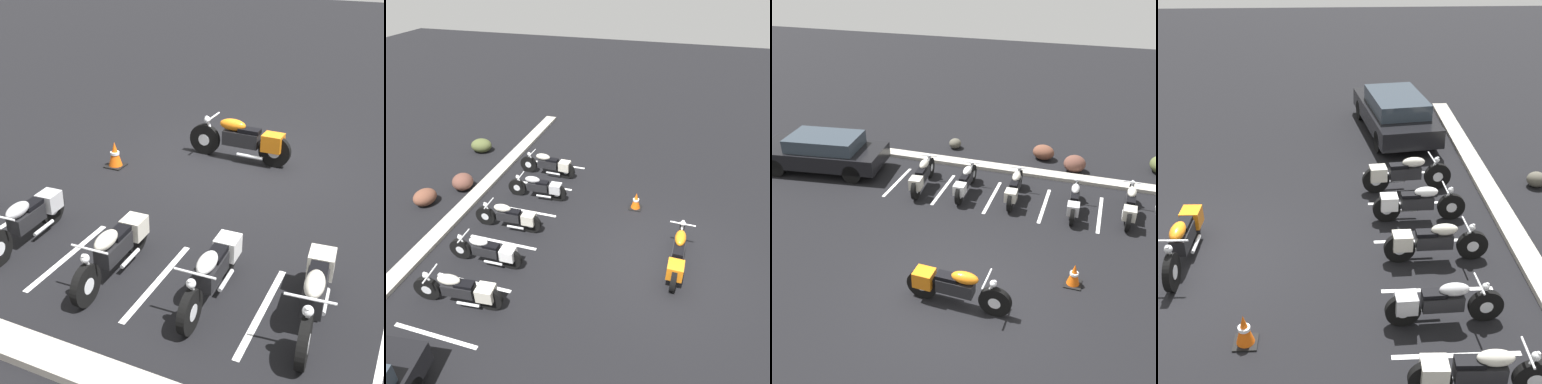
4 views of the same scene
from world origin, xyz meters
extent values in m
plane|color=black|center=(0.00, 0.00, 0.00)|extent=(60.00, 60.00, 0.00)
cylinder|color=black|center=(0.92, -0.29, 0.36)|extent=(0.73, 0.15, 0.72)
cylinder|color=silver|center=(0.92, -0.29, 0.36)|extent=(0.28, 0.14, 0.27)
cylinder|color=black|center=(-0.78, -0.25, 0.36)|extent=(0.73, 0.15, 0.72)
cylinder|color=silver|center=(-0.78, -0.25, 0.36)|extent=(0.28, 0.14, 0.27)
cube|color=black|center=(0.02, -0.27, 0.53)|extent=(0.84, 0.33, 0.33)
ellipsoid|color=orange|center=(0.23, -0.28, 0.82)|extent=(0.62, 0.30, 0.26)
cube|color=black|center=(-0.17, -0.27, 0.74)|extent=(0.49, 0.27, 0.09)
cube|color=orange|center=(-0.72, -0.25, 0.56)|extent=(0.45, 0.41, 0.37)
cylinder|color=silver|center=(0.79, -0.29, 0.65)|extent=(0.29, 0.07, 0.58)
cylinder|color=silver|center=(0.72, -0.29, 0.93)|extent=(0.06, 0.68, 0.04)
sphere|color=silver|center=(0.86, -0.29, 0.84)|extent=(0.15, 0.15, 0.15)
cylinder|color=silver|center=(-0.25, -0.11, 0.20)|extent=(0.60, 0.09, 0.08)
cylinder|color=black|center=(-2.86, 5.39, 0.34)|extent=(0.18, 0.68, 0.67)
cylinder|color=silver|center=(-2.86, 5.39, 0.34)|extent=(0.15, 0.27, 0.25)
cylinder|color=black|center=(-2.71, 3.82, 0.34)|extent=(0.18, 0.68, 0.67)
cylinder|color=silver|center=(-2.71, 3.82, 0.34)|extent=(0.15, 0.27, 0.25)
cube|color=black|center=(-2.78, 4.55, 0.49)|extent=(0.36, 0.80, 0.30)
ellipsoid|color=beige|center=(-2.80, 4.75, 0.76)|extent=(0.32, 0.59, 0.24)
cube|color=black|center=(-2.76, 4.38, 0.69)|extent=(0.28, 0.47, 0.08)
cube|color=beige|center=(-2.71, 3.87, 0.52)|extent=(0.40, 0.44, 0.35)
cylinder|color=silver|center=(-2.85, 5.26, 0.60)|extent=(0.09, 0.27, 0.54)
cylinder|color=silver|center=(-2.84, 5.20, 0.86)|extent=(0.63, 0.10, 0.04)
sphere|color=silver|center=(-2.85, 5.33, 0.78)|extent=(0.14, 0.14, 0.14)
cylinder|color=silver|center=(-2.90, 4.28, 0.18)|extent=(0.12, 0.56, 0.07)
cylinder|color=black|center=(-1.35, 5.41, 0.31)|extent=(0.13, 0.63, 0.63)
cylinder|color=silver|center=(-1.35, 5.41, 0.31)|extent=(0.13, 0.24, 0.24)
cylinder|color=black|center=(-1.32, 3.94, 0.31)|extent=(0.13, 0.63, 0.63)
cylinder|color=silver|center=(-1.32, 3.94, 0.31)|extent=(0.13, 0.24, 0.24)
cube|color=black|center=(-1.33, 4.63, 0.46)|extent=(0.28, 0.73, 0.29)
ellipsoid|color=white|center=(-1.34, 4.82, 0.71)|extent=(0.26, 0.54, 0.23)
cube|color=black|center=(-1.33, 4.47, 0.65)|extent=(0.24, 0.42, 0.08)
cube|color=white|center=(-1.32, 3.99, 0.49)|extent=(0.35, 0.39, 0.32)
cylinder|color=silver|center=(-1.35, 5.30, 0.56)|extent=(0.06, 0.25, 0.51)
cylinder|color=silver|center=(-1.35, 5.24, 0.81)|extent=(0.59, 0.05, 0.03)
sphere|color=silver|center=(-1.35, 5.37, 0.73)|extent=(0.13, 0.13, 0.13)
cylinder|color=silver|center=(-1.46, 4.39, 0.17)|extent=(0.08, 0.52, 0.07)
cylinder|color=black|center=(0.21, 5.51, 0.31)|extent=(0.13, 0.63, 0.63)
cylinder|color=silver|center=(0.21, 5.51, 0.31)|extent=(0.13, 0.24, 0.24)
cylinder|color=black|center=(0.26, 4.03, 0.31)|extent=(0.13, 0.63, 0.63)
cylinder|color=silver|center=(0.26, 4.03, 0.31)|extent=(0.13, 0.24, 0.24)
cube|color=black|center=(0.24, 4.72, 0.46)|extent=(0.29, 0.73, 0.29)
ellipsoid|color=beige|center=(0.23, 4.91, 0.72)|extent=(0.26, 0.54, 0.23)
cube|color=black|center=(0.24, 4.56, 0.65)|extent=(0.24, 0.43, 0.08)
cube|color=beige|center=(0.26, 4.08, 0.49)|extent=(0.35, 0.39, 0.32)
cylinder|color=silver|center=(0.22, 5.40, 0.56)|extent=(0.06, 0.25, 0.51)
cylinder|color=silver|center=(0.22, 5.34, 0.81)|extent=(0.59, 0.05, 0.03)
sphere|color=silver|center=(0.22, 5.46, 0.73)|extent=(0.13, 0.13, 0.13)
cylinder|color=silver|center=(0.11, 4.48, 0.17)|extent=(0.08, 0.53, 0.07)
cylinder|color=black|center=(2.03, 5.29, 0.31)|extent=(0.14, 0.62, 0.61)
cylinder|color=silver|center=(2.03, 5.29, 0.31)|extent=(0.13, 0.24, 0.23)
cylinder|color=black|center=(2.10, 3.85, 0.31)|extent=(0.14, 0.62, 0.61)
cylinder|color=silver|center=(2.10, 3.85, 0.31)|extent=(0.13, 0.24, 0.23)
cube|color=black|center=(2.07, 4.53, 0.45)|extent=(0.29, 0.72, 0.28)
ellipsoid|color=#B7B7BC|center=(2.06, 4.71, 0.70)|extent=(0.26, 0.53, 0.22)
cube|color=black|center=(2.08, 4.37, 0.63)|extent=(0.24, 0.42, 0.07)
cube|color=#B7B7BC|center=(2.10, 3.90, 0.47)|extent=(0.35, 0.39, 0.32)
cylinder|color=silver|center=(2.04, 5.18, 0.55)|extent=(0.07, 0.24, 0.49)
cylinder|color=silver|center=(2.04, 5.12, 0.79)|extent=(0.58, 0.06, 0.03)
sphere|color=silver|center=(2.04, 5.24, 0.71)|extent=(0.13, 0.13, 0.13)
cylinder|color=silver|center=(1.95, 4.29, 0.17)|extent=(0.09, 0.51, 0.06)
cylinder|color=black|center=(3.66, 5.56, 0.32)|extent=(0.14, 0.65, 0.65)
cylinder|color=silver|center=(3.66, 5.56, 0.32)|extent=(0.13, 0.25, 0.25)
cylinder|color=black|center=(3.61, 4.05, 0.32)|extent=(0.14, 0.65, 0.65)
cylinder|color=silver|center=(3.61, 4.05, 0.32)|extent=(0.13, 0.25, 0.25)
cube|color=black|center=(3.63, 4.76, 0.47)|extent=(0.30, 0.75, 0.29)
ellipsoid|color=beige|center=(3.64, 4.95, 0.74)|extent=(0.27, 0.56, 0.24)
cube|color=black|center=(3.63, 4.59, 0.67)|extent=(0.25, 0.44, 0.08)
cube|color=beige|center=(3.61, 4.09, 0.50)|extent=(0.36, 0.40, 0.33)
cylinder|color=silver|center=(3.66, 5.45, 0.58)|extent=(0.07, 0.26, 0.52)
cylinder|color=silver|center=(3.65, 5.39, 0.83)|extent=(0.61, 0.05, 0.04)
sphere|color=silver|center=(3.66, 5.52, 0.75)|extent=(0.14, 0.14, 0.14)
cylinder|color=silver|center=(3.49, 4.52, 0.18)|extent=(0.09, 0.54, 0.07)
cylinder|color=black|center=(-7.89, 3.78, 0.32)|extent=(0.66, 0.30, 0.64)
cylinder|color=black|center=(-8.10, 5.34, 0.32)|extent=(0.66, 0.30, 0.64)
cylinder|color=black|center=(-5.16, 4.15, 0.32)|extent=(0.66, 0.30, 0.64)
cylinder|color=black|center=(-5.38, 5.71, 0.32)|extent=(0.66, 0.30, 0.64)
cube|color=black|center=(-6.63, 4.75, 0.56)|extent=(4.50, 2.36, 0.55)
cube|color=#2D3842|center=(-6.49, 4.77, 1.06)|extent=(2.59, 1.82, 0.45)
cube|color=#A8A399|center=(0.00, 6.64, 0.06)|extent=(18.00, 0.50, 0.12)
ellipsoid|color=brown|center=(1.81, 7.30, 0.30)|extent=(0.83, 0.80, 0.59)
ellipsoid|color=#524F44|center=(-2.83, 7.94, 0.19)|extent=(0.57, 0.59, 0.39)
ellipsoid|color=brown|center=(0.60, 8.00, 0.27)|extent=(0.95, 0.85, 0.54)
cube|color=black|center=(2.43, 1.23, 0.01)|extent=(0.40, 0.40, 0.03)
cone|color=#EA590F|center=(2.43, 1.23, 0.29)|extent=(0.32, 0.32, 0.58)
cylinder|color=white|center=(2.43, 1.23, 0.32)|extent=(0.20, 0.20, 0.06)
cube|color=white|center=(-3.76, 4.64, 0.00)|extent=(0.10, 2.10, 0.00)
cube|color=white|center=(-2.10, 4.64, 0.00)|extent=(0.10, 2.10, 0.00)
cube|color=white|center=(-0.45, 4.64, 0.00)|extent=(0.10, 2.10, 0.00)
cube|color=white|center=(1.20, 4.64, 0.00)|extent=(0.10, 2.10, 0.00)
cube|color=white|center=(2.85, 4.64, 0.00)|extent=(0.10, 2.10, 0.00)
camera|label=1|loc=(-3.70, 10.42, 4.86)|focal=50.00mm
camera|label=2|loc=(-7.83, 0.07, 7.15)|focal=35.00mm
camera|label=3|loc=(2.53, -7.36, 7.09)|focal=42.00mm
camera|label=4|loc=(9.05, 2.65, 6.36)|focal=50.00mm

